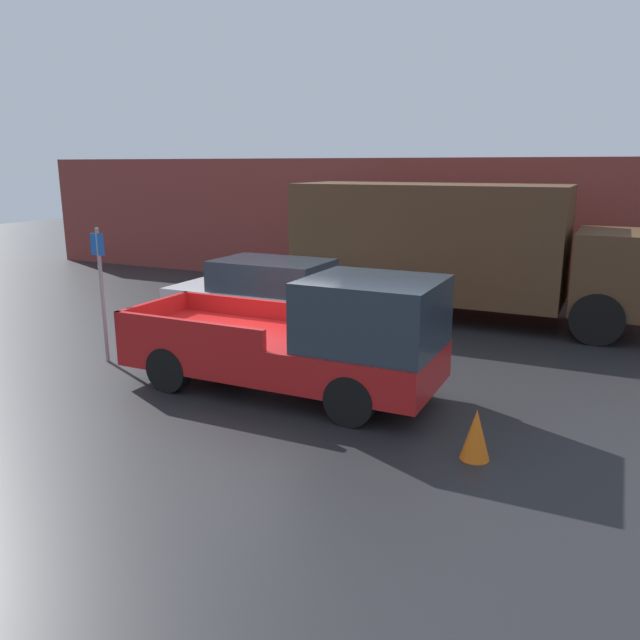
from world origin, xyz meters
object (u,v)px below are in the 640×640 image
at_px(car, 269,296).
at_px(traffic_cone, 476,434).
at_px(pickup_truck, 309,339).
at_px(delivery_truck, 455,246).
at_px(newspaper_box, 593,288).
at_px(parking_sign, 102,288).

height_order(car, traffic_cone, car).
relative_size(pickup_truck, car, 1.17).
bearing_deg(delivery_truck, newspaper_box, 41.44).
distance_m(delivery_truck, traffic_cone, 7.87).
bearing_deg(delivery_truck, pickup_truck, -97.14).
height_order(car, newspaper_box, car).
xyz_separation_m(parking_sign, traffic_cone, (7.22, -1.07, -1.09)).
relative_size(car, newspaper_box, 4.28).
bearing_deg(car, newspaper_box, 42.42).
distance_m(parking_sign, newspaper_box, 12.22).
bearing_deg(traffic_cone, pickup_truck, 158.77).
xyz_separation_m(pickup_truck, parking_sign, (-4.28, -0.07, 0.49)).
bearing_deg(car, pickup_truck, -50.84).
xyz_separation_m(car, delivery_truck, (3.35, 3.15, 0.94)).
relative_size(pickup_truck, delivery_truck, 0.62).
bearing_deg(pickup_truck, newspaper_box, 66.82).
bearing_deg(traffic_cone, newspaper_box, 84.85).
relative_size(car, parking_sign, 1.76).
height_order(delivery_truck, traffic_cone, delivery_truck).
distance_m(car, traffic_cone, 6.99).
relative_size(car, delivery_truck, 0.53).
bearing_deg(pickup_truck, traffic_cone, -21.23).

